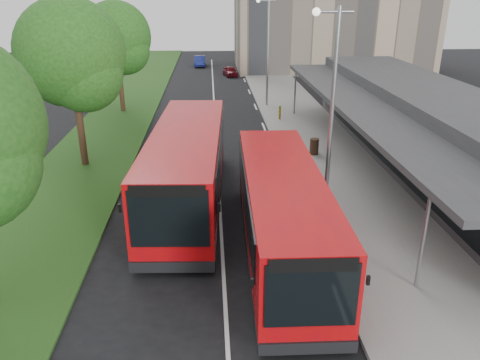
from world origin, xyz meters
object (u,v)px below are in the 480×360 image
object	(u,v)px
bus_second	(187,167)
car_far	(200,61)
tree_far	(117,41)
lamp_post_far	(267,46)
bollard	(280,113)
lamp_post_near	(330,105)
tree_mid	(72,60)
bus_main	(283,214)
litter_bin	(314,146)
car_near	(230,71)

from	to	relation	value
bus_second	car_far	bearing A→B (deg)	93.28
tree_far	lamp_post_far	bearing A→B (deg)	4.87
bollard	lamp_post_near	bearing A→B (deg)	-91.76
tree_far	car_far	size ratio (longest dim) A/B	2.16
tree_far	bollard	xyz separation A→B (m)	(11.60, -3.62, -4.59)
tree_mid	bus_main	world-z (taller)	tree_mid
lamp_post_far	litter_bin	size ratio (longest dim) A/B	9.03
tree_far	bollard	distance (m)	12.99
tree_far	bus_main	world-z (taller)	tree_far
bus_second	car_far	size ratio (longest dim) A/B	3.15
bus_main	bollard	xyz separation A→B (m)	(2.50, 17.92, -0.91)
lamp_post_far	bollard	size ratio (longest dim) A/B	8.40
litter_bin	car_near	bearing A→B (deg)	97.32
car_near	car_far	distance (m)	8.24
bus_second	litter_bin	size ratio (longest dim) A/B	13.26
tree_far	litter_bin	distance (m)	17.47
lamp_post_near	bus_main	xyz separation A→B (m)	(-2.03, -2.49, -3.19)
tree_far	car_far	xyz separation A→B (m)	(5.53, 23.12, -4.60)
lamp_post_near	litter_bin	world-z (taller)	lamp_post_near
tree_far	tree_mid	bearing A→B (deg)	-90.00
tree_far	bollard	size ratio (longest dim) A/B	8.48
lamp_post_far	tree_far	bearing A→B (deg)	-175.13
bus_main	litter_bin	xyz separation A→B (m)	(3.32, 10.16, -0.94)
tree_mid	bus_second	xyz separation A→B (m)	(5.68, -5.18, -3.79)
lamp_post_near	lamp_post_far	bearing A→B (deg)	90.00
car_far	bollard	bearing A→B (deg)	-77.21
bus_second	tree_far	bearing A→B (deg)	111.37
bus_main	car_far	xyz separation A→B (m)	(-3.56, 44.66, -0.92)
tree_mid	lamp_post_far	xyz separation A→B (m)	(11.13, 12.95, -0.76)
lamp_post_near	car_far	xyz separation A→B (m)	(-5.59, 42.17, -4.10)
lamp_post_far	bus_main	bearing A→B (deg)	-95.16
tree_mid	lamp_post_far	size ratio (longest dim) A/B	1.06
tree_mid	bollard	bearing A→B (deg)	35.84
litter_bin	bollard	world-z (taller)	bollard
lamp_post_far	bus_second	bearing A→B (deg)	-106.74
lamp_post_near	bollard	size ratio (longest dim) A/B	8.40
litter_bin	tree_mid	bearing A→B (deg)	-177.13
tree_far	lamp_post_near	bearing A→B (deg)	-59.71
lamp_post_far	bus_second	world-z (taller)	lamp_post_far
bus_main	bus_second	distance (m)	5.55
tree_mid	car_near	xyz separation A→B (m)	(8.95, 27.62, -4.95)
bus_main	litter_bin	bearing A→B (deg)	73.10
lamp_post_far	bus_second	distance (m)	19.17
lamp_post_near	bollard	world-z (taller)	lamp_post_near
bus_second	bollard	distance (m)	14.83
bus_second	litter_bin	world-z (taller)	bus_second
tree_far	lamp_post_far	size ratio (longest dim) A/B	1.01
tree_mid	car_far	distance (m)	35.88
tree_far	bus_second	bearing A→B (deg)	-71.71
tree_far	car_near	distance (m)	18.60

